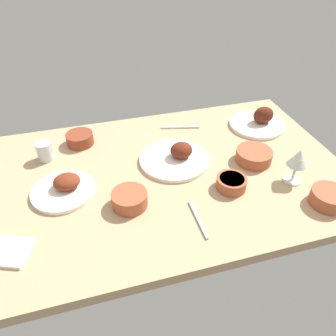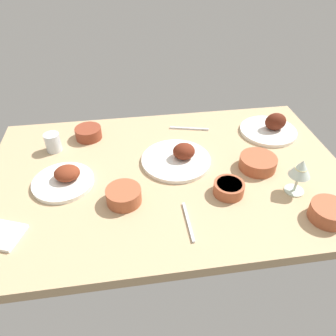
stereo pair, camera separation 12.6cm
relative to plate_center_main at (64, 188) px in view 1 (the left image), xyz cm
name	(u,v)px [view 1 (the left image)]	position (x,y,z in cm)	size (l,w,h in cm)	color
dining_table	(168,176)	(-39.16, -0.57, -3.89)	(140.00, 90.00, 4.00)	tan
plate_center_main	(64,188)	(0.00, 0.00, 0.00)	(22.77, 22.77, 6.64)	white
plate_near_viewer	(176,157)	(-44.23, -6.73, -0.08)	(28.12, 28.12, 7.89)	white
plate_far_side	(259,121)	(-89.97, -22.44, 0.47)	(25.58, 25.58, 9.36)	white
bowl_potatoes	(231,183)	(-58.96, 14.58, 0.62)	(11.06, 11.06, 4.56)	#A35133
bowl_pasta	(254,155)	(-74.58, 1.96, 0.87)	(14.49, 14.49, 5.04)	#A35133
bowl_soup	(80,138)	(-7.66, -29.98, 0.88)	(11.57, 11.57, 5.07)	brown
bowl_cream	(329,197)	(-87.83, 31.24, 1.04)	(12.50, 12.50, 5.38)	#A35133
bowl_sauce	(130,199)	(-21.51, 13.28, 1.07)	(12.38, 12.38, 5.44)	#A35133
wine_glass	(298,159)	(-83.10, 17.07, 8.04)	(7.60, 7.60, 14.00)	silver
water_tumbler	(45,151)	(6.54, -22.43, 2.06)	(6.44, 6.44, 7.90)	silver
folded_napkin	(5,251)	(18.21, 22.95, -1.29)	(14.40, 10.73, 1.20)	white
fork_loose	(198,219)	(-41.86, 26.37, -1.49)	(17.11, 0.90, 0.80)	silver
spoon_loose	(180,127)	(-53.68, -30.41, -1.49)	(18.06, 0.90, 0.80)	silver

